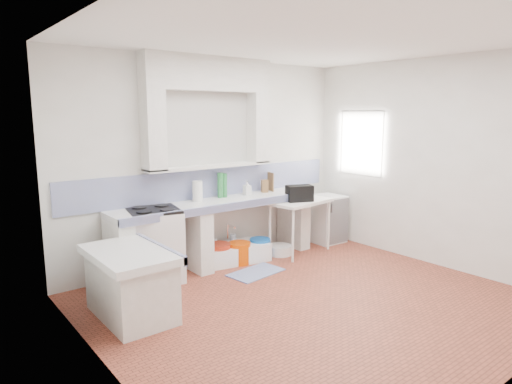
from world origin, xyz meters
TOP-DOWN VIEW (x-y plane):
  - floor at (0.00, 0.00)m, footprint 4.50×4.50m
  - ceiling at (0.00, 0.00)m, footprint 4.50×4.50m
  - wall_back at (0.00, 2.00)m, footprint 4.50×0.00m
  - wall_left at (-2.25, 0.00)m, footprint 0.00×4.50m
  - wall_right at (2.25, 0.00)m, footprint 0.00×4.50m
  - alcove_mass at (-0.10, 1.88)m, footprint 1.90×0.25m
  - window_frame at (2.42, 1.20)m, footprint 0.35×0.86m
  - lace_valance at (2.28, 1.20)m, footprint 0.01×0.84m
  - counter_slab at (-0.10, 1.70)m, footprint 3.00×0.60m
  - counter_lip at (-0.10, 1.42)m, footprint 3.00×0.04m
  - counter_pier_left at (-1.50, 1.70)m, footprint 0.20×0.55m
  - counter_pier_mid at (-0.45, 1.70)m, footprint 0.20×0.55m
  - counter_pier_right at (1.30, 1.70)m, footprint 0.20×0.55m
  - peninsula_top at (-1.70, 0.90)m, footprint 0.70×1.10m
  - peninsula_base at (-1.70, 0.90)m, footprint 0.60×1.00m
  - peninsula_lip at (-1.37, 0.90)m, footprint 0.04×1.10m
  - backsplash at (0.00, 1.99)m, footprint 4.27×0.03m
  - stove at (-1.05, 1.69)m, footprint 0.73×0.72m
  - sink at (0.16, 1.67)m, footprint 0.99×0.65m
  - side_table at (1.16, 1.40)m, footprint 1.02×0.65m
  - fridge at (1.90, 1.57)m, footprint 0.51×0.51m
  - bucket_red at (-0.14, 1.65)m, footprint 0.40×0.40m
  - bucket_orange at (0.15, 1.56)m, footprint 0.37×0.37m
  - bucket_blue at (0.53, 1.57)m, footprint 0.33×0.33m
  - basin_white at (0.85, 1.51)m, footprint 0.45×0.45m
  - water_bottle_a at (-0.08, 1.85)m, footprint 0.11×0.11m
  - water_bottle_b at (0.25, 1.85)m, footprint 0.11×0.11m
  - black_bag at (1.09, 1.36)m, footprint 0.42×0.33m
  - green_bottle_a at (0.04, 1.85)m, footprint 0.09×0.09m
  - green_bottle_b at (0.11, 1.85)m, footprint 0.09×0.09m
  - knife_block at (0.80, 1.80)m, footprint 0.12×0.10m
  - cutting_board at (0.96, 1.85)m, footprint 0.08×0.20m
  - paper_towel at (-0.35, 1.82)m, footprint 0.17×0.17m
  - soap_bottle at (0.46, 1.79)m, footprint 0.10×0.10m
  - rug at (0.08, 1.11)m, footprint 0.77×0.50m

SIDE VIEW (x-z plane):
  - floor at x=0.00m, z-range 0.00..0.00m
  - rug at x=0.08m, z-range 0.00..0.01m
  - basin_white at x=0.85m, z-range 0.00..0.14m
  - sink at x=0.16m, z-range 0.00..0.22m
  - bucket_blue at x=0.53m, z-range 0.00..0.28m
  - bucket_orange at x=0.15m, z-range 0.00..0.30m
  - bucket_red at x=-0.14m, z-range 0.00..0.31m
  - water_bottle_a at x=-0.08m, z-range 0.00..0.32m
  - water_bottle_b at x=0.25m, z-range 0.00..0.34m
  - peninsula_base at x=-1.70m, z-range 0.00..0.62m
  - fridge at x=1.90m, z-range 0.00..0.76m
  - side_table at x=1.16m, z-range 0.38..0.42m
  - counter_pier_left at x=-1.50m, z-range 0.00..0.82m
  - counter_pier_mid at x=-0.45m, z-range 0.00..0.82m
  - counter_pier_right at x=1.30m, z-range 0.00..0.82m
  - stove at x=-1.05m, z-range 0.00..0.88m
  - peninsula_top at x=-1.70m, z-range 0.62..0.70m
  - peninsula_lip at x=-1.37m, z-range 0.61..0.71m
  - counter_slab at x=-0.10m, z-range 0.82..0.90m
  - counter_lip at x=-0.10m, z-range 0.81..0.91m
  - black_bag at x=1.09m, z-range 0.80..1.03m
  - knife_block at x=0.80m, z-range 0.90..1.09m
  - soap_bottle at x=0.46m, z-range 0.90..1.11m
  - paper_towel at x=-0.35m, z-range 0.90..1.17m
  - cutting_board at x=0.96m, z-range 0.90..1.18m
  - green_bottle_b at x=0.11m, z-range 0.90..1.24m
  - green_bottle_a at x=0.04m, z-range 0.90..1.25m
  - backsplash at x=0.00m, z-range 0.90..1.30m
  - wall_back at x=0.00m, z-range -0.85..3.65m
  - wall_left at x=-2.25m, z-range -0.85..3.65m
  - wall_right at x=2.25m, z-range -0.85..3.65m
  - window_frame at x=2.42m, z-range 1.07..2.13m
  - lace_valance at x=2.28m, z-range 1.86..2.10m
  - alcove_mass at x=-0.10m, z-range 2.35..2.80m
  - ceiling at x=0.00m, z-range 2.80..2.80m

